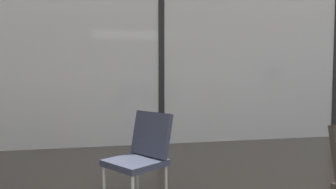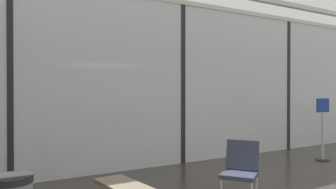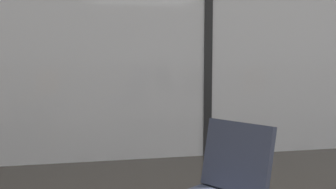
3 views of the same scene
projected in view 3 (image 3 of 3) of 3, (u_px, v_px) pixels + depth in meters
name	position (u px, v px, depth m)	size (l,w,h in m)	color
glass_curtain_wall	(207.00, 13.00, 5.14)	(14.00, 0.08, 3.53)	silver
window_mullion_1	(207.00, 13.00, 5.14)	(0.10, 0.12, 3.53)	black
parked_airplane	(111.00, 29.00, 11.24)	(12.46, 3.73, 3.73)	#B2BCD6
lounge_chair_1	(225.00, 185.00, 2.61)	(0.71, 0.69, 0.87)	#33384C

